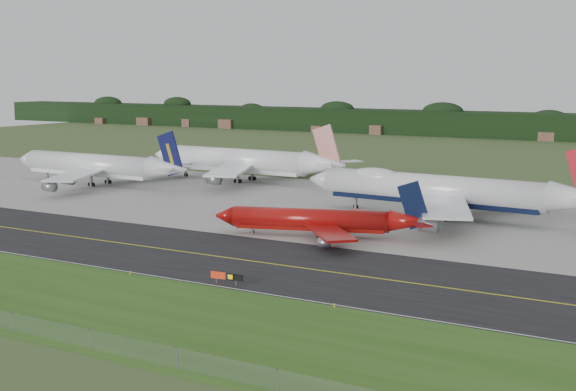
{
  "coord_description": "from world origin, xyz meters",
  "views": [
    {
      "loc": [
        79.22,
        -109.96,
        29.62
      ],
      "look_at": [
        2.39,
        22.0,
        6.7
      ],
      "focal_mm": 50.0,
      "sensor_mm": 36.0,
      "label": 1
    }
  ],
  "objects_px": {
    "jet_ba_747": "(444,191)",
    "jet_red_737": "(322,221)",
    "jet_star_tail": "(244,162)",
    "jet_navy_gold": "(99,166)",
    "taxiway_sign": "(227,276)"
  },
  "relations": [
    {
      "from": "jet_ba_747",
      "to": "taxiway_sign",
      "type": "distance_m",
      "value": 68.19
    },
    {
      "from": "jet_red_737",
      "to": "jet_ba_747",
      "type": "bearing_deg",
      "value": 67.09
    },
    {
      "from": "jet_ba_747",
      "to": "jet_navy_gold",
      "type": "distance_m",
      "value": 98.51
    },
    {
      "from": "jet_star_tail",
      "to": "taxiway_sign",
      "type": "xyz_separation_m",
      "value": [
        59.46,
        -95.2,
        -4.48
      ]
    },
    {
      "from": "jet_red_737",
      "to": "jet_navy_gold",
      "type": "xyz_separation_m",
      "value": [
        -85.75,
        32.2,
        2.11
      ]
    },
    {
      "from": "taxiway_sign",
      "to": "jet_star_tail",
      "type": "bearing_deg",
      "value": 121.99
    },
    {
      "from": "jet_star_tail",
      "to": "taxiway_sign",
      "type": "distance_m",
      "value": 112.33
    },
    {
      "from": "jet_ba_747",
      "to": "taxiway_sign",
      "type": "height_order",
      "value": "jet_ba_747"
    },
    {
      "from": "jet_star_tail",
      "to": "jet_ba_747",
      "type": "bearing_deg",
      "value": -22.18
    },
    {
      "from": "jet_ba_747",
      "to": "jet_navy_gold",
      "type": "xyz_separation_m",
      "value": [
        -98.48,
        2.08,
        -0.62
      ]
    },
    {
      "from": "jet_ba_747",
      "to": "taxiway_sign",
      "type": "bearing_deg",
      "value": -97.16
    },
    {
      "from": "jet_red_737",
      "to": "jet_navy_gold",
      "type": "bearing_deg",
      "value": 159.42
    },
    {
      "from": "jet_red_737",
      "to": "jet_navy_gold",
      "type": "distance_m",
      "value": 91.62
    },
    {
      "from": "jet_red_737",
      "to": "jet_star_tail",
      "type": "height_order",
      "value": "jet_star_tail"
    },
    {
      "from": "jet_ba_747",
      "to": "jet_red_737",
      "type": "xyz_separation_m",
      "value": [
        -12.73,
        -30.12,
        -2.73
      ]
    }
  ]
}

